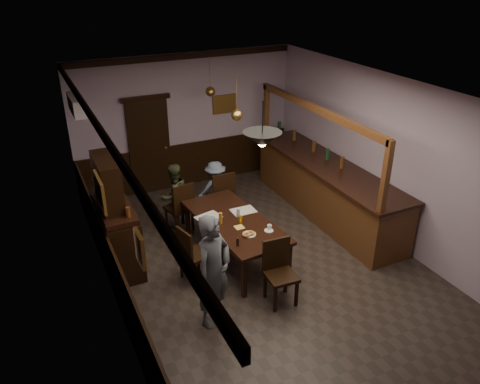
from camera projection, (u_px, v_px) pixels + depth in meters
room at (275, 194)px, 7.15m from camera, size 5.01×8.01×3.01m
dining_table at (234, 223)px, 7.97m from camera, size 1.19×2.28×0.75m
chair_far_left at (181, 206)px, 8.80m from camera, size 0.54×0.54×1.03m
chair_far_right at (222, 194)px, 9.19m from camera, size 0.48×0.48×1.07m
chair_near at (279, 268)px, 7.02m from camera, size 0.47×0.47×1.02m
chair_side at (191, 252)px, 7.45m from camera, size 0.51×0.51×0.97m
person_standing at (214, 271)px, 6.45m from camera, size 0.75×0.66×1.72m
person_seated_left at (174, 196)px, 8.98m from camera, size 0.76×0.68×1.30m
person_seated_right at (216, 189)px, 9.42m from camera, size 0.78×0.48×1.16m
newspaper_left at (208, 217)px, 8.03m from camera, size 0.48×0.39×0.01m
newspaper_right at (243, 211)px, 8.23m from camera, size 0.43×0.31×0.01m
napkin at (239, 227)px, 7.73m from camera, size 0.16×0.16×0.00m
saucer at (269, 230)px, 7.62m from camera, size 0.15×0.15×0.01m
coffee_cup at (269, 227)px, 7.64m from camera, size 0.09×0.09×0.07m
pastry_plate at (249, 234)px, 7.51m from camera, size 0.22×0.22×0.01m
pastry_ring_a at (246, 235)px, 7.45m from camera, size 0.13×0.13×0.04m
pastry_ring_b at (251, 233)px, 7.50m from camera, size 0.13×0.13×0.04m
soda_can at (241, 219)px, 7.84m from camera, size 0.07×0.07×0.12m
beer_glass at (221, 218)px, 7.80m from camera, size 0.06×0.06×0.20m
water_glass at (238, 212)px, 8.03m from camera, size 0.06×0.06×0.15m
pepper_mill at (238, 242)px, 7.19m from camera, size 0.04×0.04×0.14m
sideboard at (116, 224)px, 7.77m from camera, size 0.53×1.48×1.96m
bar_counter at (326, 188)px, 9.44m from camera, size 0.97×4.15×2.33m
door_back at (150, 148)px, 10.19m from camera, size 0.90×0.06×2.10m
ac_unit at (76, 105)px, 8.15m from camera, size 0.20×0.85×0.30m
picture_left_small at (140, 249)px, 4.62m from camera, size 0.04×0.28×0.36m
picture_left_large at (100, 192)px, 6.76m from camera, size 0.04×0.62×0.48m
picture_back at (224, 104)px, 10.57m from camera, size 0.55×0.04×0.42m
pendant_iron at (262, 139)px, 6.57m from camera, size 0.56×0.56×0.66m
pendant_brass_mid at (237, 115)px, 8.12m from camera, size 0.20×0.20×0.81m
pendant_brass_far at (210, 92)px, 9.57m from camera, size 0.20×0.20×0.81m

